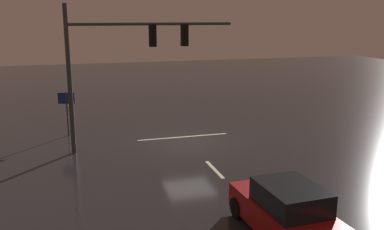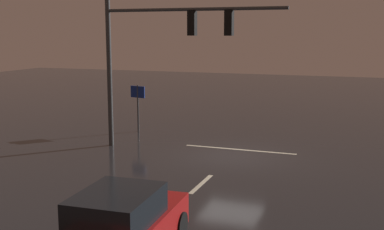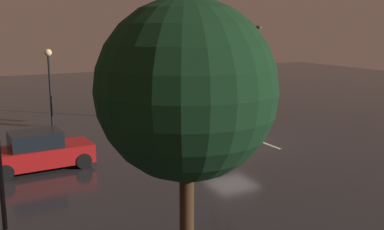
{
  "view_description": "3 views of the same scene",
  "coord_description": "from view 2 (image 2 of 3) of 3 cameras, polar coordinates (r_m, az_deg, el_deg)",
  "views": [
    {
      "loc": [
        5.75,
        20.39,
        6.46
      ],
      "look_at": [
        0.85,
        3.43,
        2.33
      ],
      "focal_mm": 39.99,
      "sensor_mm": 36.0,
      "label": 1
    },
    {
      "loc": [
        -5.17,
        19.15,
        5.14
      ],
      "look_at": [
        0.32,
        4.03,
        2.39
      ],
      "focal_mm": 45.49,
      "sensor_mm": 36.0,
      "label": 2
    },
    {
      "loc": [
        -19.57,
        12.88,
        6.13
      ],
      "look_at": [
        0.04,
        2.48,
        1.66
      ],
      "focal_mm": 41.54,
      "sensor_mm": 36.0,
      "label": 3
    }
  ],
  "objects": [
    {
      "name": "stop_bar",
      "position": [
        21.67,
        5.6,
        -4.05
      ],
      "size": [
        5.0,
        0.16,
        0.01
      ],
      "primitive_type": "cube",
      "color": "beige",
      "rests_on": "ground_plane"
    },
    {
      "name": "traffic_signal_assembly",
      "position": [
        20.98,
        -3.74,
        8.57
      ],
      "size": [
        8.01,
        0.47,
        7.0
      ],
      "color": "#383A3D",
      "rests_on": "ground_plane"
    },
    {
      "name": "car_approaching",
      "position": [
        11.28,
        -8.38,
        -13.07
      ],
      "size": [
        2.08,
        4.44,
        1.7
      ],
      "color": "maroon",
      "rests_on": "ground_plane"
    },
    {
      "name": "route_sign",
      "position": [
        25.31,
        -6.37,
        1.97
      ],
      "size": [
        0.89,
        0.27,
        2.44
      ],
      "color": "#383A3D",
      "rests_on": "ground_plane"
    },
    {
      "name": "lane_dash_far",
      "position": [
        16.82,
        1.09,
        -8.08
      ],
      "size": [
        0.16,
        2.2,
        0.01
      ],
      "primitive_type": "cube",
      "rotation": [
        0.0,
        0.0,
        1.57
      ],
      "color": "beige",
      "rests_on": "ground_plane"
    },
    {
      "name": "ground_plane",
      "position": [
        20.49,
        4.73,
        -4.85
      ],
      "size": [
        80.0,
        80.0,
        0.0
      ],
      "primitive_type": "plane",
      "color": "#232326"
    }
  ]
}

